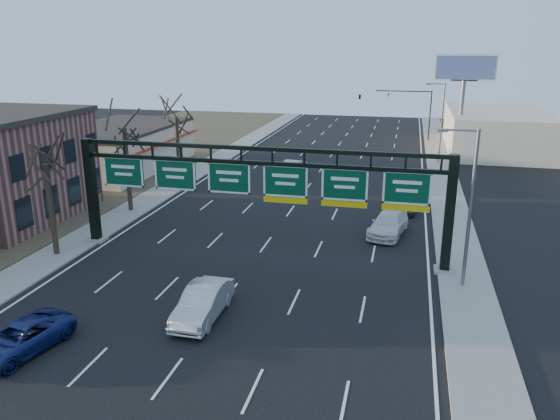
% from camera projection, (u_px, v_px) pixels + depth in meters
% --- Properties ---
extents(ground, '(160.00, 160.00, 0.00)m').
position_uv_depth(ground, '(217.00, 311.00, 28.18)').
color(ground, black).
rests_on(ground, ground).
extents(sidewalk_left, '(3.00, 120.00, 0.12)m').
position_uv_depth(sidewalk_left, '(158.00, 194.00, 49.57)').
color(sidewalk_left, gray).
rests_on(sidewalk_left, ground).
extents(sidewalk_right, '(3.00, 120.00, 0.12)m').
position_uv_depth(sidewalk_right, '(451.00, 214.00, 43.95)').
color(sidewalk_right, gray).
rests_on(sidewalk_right, ground).
extents(dirt_strip_left, '(21.00, 120.00, 0.06)m').
position_uv_depth(dirt_strip_left, '(40.00, 187.00, 52.26)').
color(dirt_strip_left, '#473D2B').
rests_on(dirt_strip_left, ground).
extents(lane_markings, '(21.60, 120.00, 0.01)m').
position_uv_depth(lane_markings, '(295.00, 204.00, 46.78)').
color(lane_markings, white).
rests_on(lane_markings, ground).
extents(sign_gantry, '(24.60, 1.20, 7.20)m').
position_uv_depth(sign_gantry, '(260.00, 187.00, 34.22)').
color(sign_gantry, black).
rests_on(sign_gantry, ground).
extents(cream_strip, '(10.90, 18.40, 4.70)m').
position_uv_depth(cream_strip, '(119.00, 148.00, 59.17)').
color(cream_strip, beige).
rests_on(cream_strip, ground).
extents(building_right_distant, '(12.00, 20.00, 5.00)m').
position_uv_depth(building_right_distant, '(497.00, 131.00, 69.55)').
color(building_right_distant, beige).
rests_on(building_right_distant, ground).
extents(tree_gantry, '(3.60, 3.60, 8.48)m').
position_uv_depth(tree_gantry, '(43.00, 147.00, 33.54)').
color(tree_gantry, '#2E2519').
rests_on(tree_gantry, sidewalk_left).
extents(tree_mid, '(3.60, 3.60, 9.24)m').
position_uv_depth(tree_mid, '(123.00, 115.00, 42.62)').
color(tree_mid, '#2E2519').
rests_on(tree_mid, sidewalk_left).
extents(tree_far, '(3.60, 3.60, 8.86)m').
position_uv_depth(tree_far, '(175.00, 106.00, 52.03)').
color(tree_far, '#2E2519').
rests_on(tree_far, sidewalk_left).
extents(streetlight_near, '(2.15, 0.22, 9.00)m').
position_uv_depth(streetlight_near, '(469.00, 201.00, 29.52)').
color(streetlight_near, slate).
rests_on(streetlight_near, sidewalk_right).
extents(streetlight_far, '(2.15, 0.22, 9.00)m').
position_uv_depth(streetlight_far, '(441.00, 119.00, 61.14)').
color(streetlight_far, slate).
rests_on(streetlight_far, sidewalk_right).
extents(billboard_right, '(7.00, 0.50, 12.00)m').
position_uv_depth(billboard_right, '(464.00, 80.00, 64.04)').
color(billboard_right, slate).
rests_on(billboard_right, ground).
extents(traffic_signal_mast, '(10.16, 0.54, 7.00)m').
position_uv_depth(traffic_signal_mast, '(386.00, 100.00, 76.46)').
color(traffic_signal_mast, black).
rests_on(traffic_signal_mast, ground).
extents(car_blue_suv, '(3.30, 5.32, 1.37)m').
position_uv_depth(car_blue_suv, '(20.00, 338.00, 24.29)').
color(car_blue_suv, navy).
rests_on(car_blue_suv, ground).
extents(car_silver_sedan, '(1.76, 4.98, 1.64)m').
position_uv_depth(car_silver_sedan, '(203.00, 303.00, 27.33)').
color(car_silver_sedan, '#B9B9BE').
rests_on(car_silver_sedan, ground).
extents(car_white_wagon, '(3.16, 5.71, 1.57)m').
position_uv_depth(car_white_wagon, '(389.00, 224.00, 39.32)').
color(car_white_wagon, silver).
rests_on(car_white_wagon, ground).
extents(car_grey_far, '(2.44, 4.82, 1.58)m').
position_uv_depth(car_grey_far, '(406.00, 201.00, 44.87)').
color(car_grey_far, '#45484A').
rests_on(car_grey_far, ground).
extents(car_silver_distant, '(2.43, 5.18, 1.64)m').
position_uv_depth(car_silver_distant, '(291.00, 169.00, 55.88)').
color(car_silver_distant, '#AFB0B4').
rests_on(car_silver_distant, ground).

